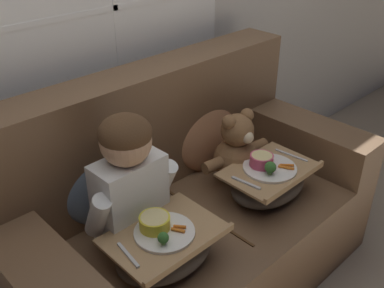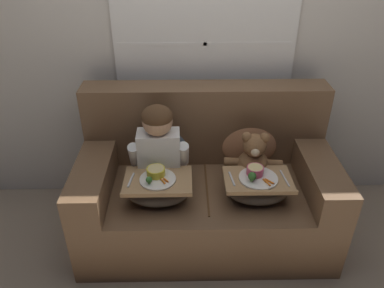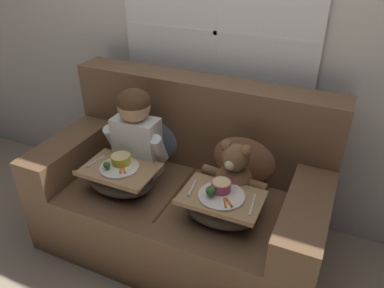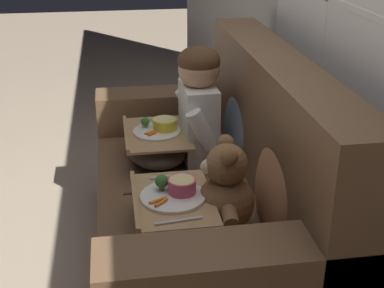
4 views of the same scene
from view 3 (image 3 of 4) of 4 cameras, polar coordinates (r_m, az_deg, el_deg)
name	(u,v)px [view 3 (image 3 of 4)]	position (r m, az deg, el deg)	size (l,w,h in m)	color
ground_plane	(181,242)	(2.57, -1.61, -14.68)	(14.00, 14.00, 0.00)	tan
wall_back_with_window	(218,24)	(2.38, 4.03, 17.71)	(8.00, 0.08, 2.60)	beige
couch	(186,192)	(2.38, -0.96, -7.30)	(1.70, 0.89, 1.02)	brown
throw_pillow_behind_child	(154,131)	(2.48, -5.84, 1.99)	(0.41, 0.20, 0.42)	slate
throw_pillow_behind_teddy	(246,152)	(2.27, 8.18, -1.17)	(0.42, 0.20, 0.44)	#B2754C
child_figure	(136,129)	(2.28, -8.56, 2.25)	(0.40, 0.20, 0.56)	white
teddy_bear	(234,175)	(2.12, 6.39, -4.77)	(0.40, 0.28, 0.37)	brown
lap_tray_child	(121,177)	(2.25, -10.83, -5.03)	(0.43, 0.31, 0.21)	#473D33
lap_tray_teddy	(221,206)	(2.01, 4.42, -9.42)	(0.43, 0.30, 0.22)	#473D33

